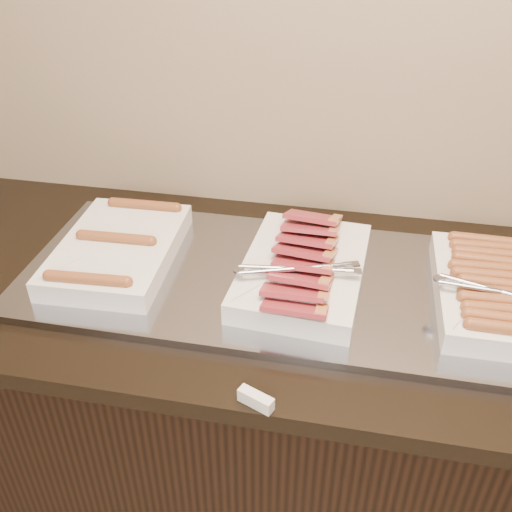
% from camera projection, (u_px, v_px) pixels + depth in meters
% --- Properties ---
extents(counter, '(2.06, 0.76, 0.90)m').
position_uv_depth(counter, '(291.00, 418.00, 1.55)').
color(counter, black).
rests_on(counter, ground).
extents(warming_tray, '(1.20, 0.50, 0.02)m').
position_uv_depth(warming_tray, '(286.00, 281.00, 1.29)').
color(warming_tray, gray).
rests_on(warming_tray, counter).
extents(dish_left, '(0.27, 0.39, 0.07)m').
position_uv_depth(dish_left, '(119.00, 249.00, 1.34)').
color(dish_left, silver).
rests_on(dish_left, warming_tray).
extents(dish_center, '(0.29, 0.42, 0.09)m').
position_uv_depth(dish_center, '(303.00, 269.00, 1.26)').
color(dish_center, silver).
rests_on(dish_center, warming_tray).
extents(dish_right, '(0.27, 0.37, 0.08)m').
position_uv_depth(dish_right, '(498.00, 290.00, 1.19)').
color(dish_right, silver).
rests_on(dish_right, warming_tray).
extents(label_holder, '(0.07, 0.04, 0.03)m').
position_uv_depth(label_holder, '(256.00, 400.00, 1.00)').
color(label_holder, silver).
rests_on(label_holder, counter).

